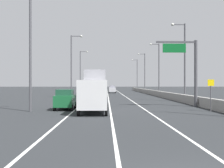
# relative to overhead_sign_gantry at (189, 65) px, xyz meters

# --- Properties ---
(ground_plane) EXTENTS (320.00, 320.00, 0.00)m
(ground_plane) POSITION_rel_overhead_sign_gantry_xyz_m (-6.97, 40.35, -4.73)
(ground_plane) COLOR #26282B
(lane_stripe_left) EXTENTS (0.16, 130.00, 0.00)m
(lane_stripe_left) POSITION_rel_overhead_sign_gantry_xyz_m (-12.47, 31.35, -4.73)
(lane_stripe_left) COLOR silver
(lane_stripe_left) RESTS_ON ground_plane
(lane_stripe_center) EXTENTS (0.16, 130.00, 0.00)m
(lane_stripe_center) POSITION_rel_overhead_sign_gantry_xyz_m (-8.97, 31.35, -4.73)
(lane_stripe_center) COLOR silver
(lane_stripe_center) RESTS_ON ground_plane
(lane_stripe_right) EXTENTS (0.16, 130.00, 0.00)m
(lane_stripe_right) POSITION_rel_overhead_sign_gantry_xyz_m (-5.47, 31.35, -4.73)
(lane_stripe_right) COLOR silver
(lane_stripe_right) RESTS_ON ground_plane
(jersey_barrier_right) EXTENTS (0.60, 120.00, 1.10)m
(jersey_barrier_right) POSITION_rel_overhead_sign_gantry_xyz_m (1.34, 16.35, -4.18)
(jersey_barrier_right) COLOR gray
(jersey_barrier_right) RESTS_ON ground_plane
(overhead_sign_gantry) EXTENTS (4.68, 0.36, 7.50)m
(overhead_sign_gantry) POSITION_rel_overhead_sign_gantry_xyz_m (0.00, 0.00, 0.00)
(overhead_sign_gantry) COLOR #47474C
(overhead_sign_gantry) RESTS_ON ground_plane
(speed_advisory_sign) EXTENTS (0.60, 0.11, 3.00)m
(speed_advisory_sign) POSITION_rel_overhead_sign_gantry_xyz_m (0.44, -5.11, -2.96)
(speed_advisory_sign) COLOR #4C4C51
(speed_advisory_sign) RESTS_ON ground_plane
(lamp_post_right_second) EXTENTS (2.14, 0.44, 11.40)m
(lamp_post_right_second) POSITION_rel_overhead_sign_gantry_xyz_m (1.83, 8.75, 1.74)
(lamp_post_right_second) COLOR #4C4C51
(lamp_post_right_second) RESTS_ON ground_plane
(lamp_post_right_third) EXTENTS (2.14, 0.44, 11.40)m
(lamp_post_right_third) POSITION_rel_overhead_sign_gantry_xyz_m (1.91, 28.33, 1.74)
(lamp_post_right_third) COLOR #4C4C51
(lamp_post_right_third) RESTS_ON ground_plane
(lamp_post_right_fourth) EXTENTS (2.14, 0.44, 11.40)m
(lamp_post_right_fourth) POSITION_rel_overhead_sign_gantry_xyz_m (1.63, 47.90, 1.74)
(lamp_post_right_fourth) COLOR #4C4C51
(lamp_post_right_fourth) RESTS_ON ground_plane
(lamp_post_right_fifth) EXTENTS (2.14, 0.44, 11.40)m
(lamp_post_right_fifth) POSITION_rel_overhead_sign_gantry_xyz_m (1.66, 67.48, 1.74)
(lamp_post_right_fifth) COLOR #4C4C51
(lamp_post_right_fifth) RESTS_ON ground_plane
(lamp_post_left_near) EXTENTS (2.14, 0.44, 11.40)m
(lamp_post_left_near) POSITION_rel_overhead_sign_gantry_xyz_m (-16.22, -4.83, 1.74)
(lamp_post_left_near) COLOR #4C4C51
(lamp_post_left_near) RESTS_ON ground_plane
(lamp_post_left_mid) EXTENTS (2.14, 0.44, 11.40)m
(lamp_post_left_mid) POSITION_rel_overhead_sign_gantry_xyz_m (-15.43, 18.66, 1.74)
(lamp_post_left_mid) COLOR #4C4C51
(lamp_post_left_mid) RESTS_ON ground_plane
(lamp_post_left_far) EXTENTS (2.14, 0.44, 11.40)m
(lamp_post_left_far) POSITION_rel_overhead_sign_gantry_xyz_m (-16.05, 42.16, 1.74)
(lamp_post_left_far) COLOR #4C4C51
(lamp_post_left_far) RESTS_ON ground_plane
(car_silver_0) EXTENTS (1.93, 4.63, 2.10)m
(car_silver_0) POSITION_rel_overhead_sign_gantry_xyz_m (-7.68, 45.19, -3.68)
(car_silver_0) COLOR #B7B7BC
(car_silver_0) RESTS_ON ground_plane
(car_white_1) EXTENTS (2.05, 4.74, 1.99)m
(car_white_1) POSITION_rel_overhead_sign_gantry_xyz_m (-7.39, 65.69, -3.73)
(car_white_1) COLOR white
(car_white_1) RESTS_ON ground_plane
(car_black_2) EXTENTS (1.81, 4.52, 1.92)m
(car_black_2) POSITION_rel_overhead_sign_gantry_xyz_m (-13.35, 54.27, -3.77)
(car_black_2) COLOR black
(car_black_2) RESTS_ON ground_plane
(car_green_3) EXTENTS (1.82, 4.01, 2.04)m
(car_green_3) POSITION_rel_overhead_sign_gantry_xyz_m (-13.50, -2.84, -3.71)
(car_green_3) COLOR #196033
(car_green_3) RESTS_ON ground_plane
(box_truck) EXTENTS (2.49, 8.54, 4.00)m
(box_truck) POSITION_rel_overhead_sign_gantry_xyz_m (-10.50, -4.68, -2.91)
(box_truck) COLOR silver
(box_truck) RESTS_ON ground_plane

